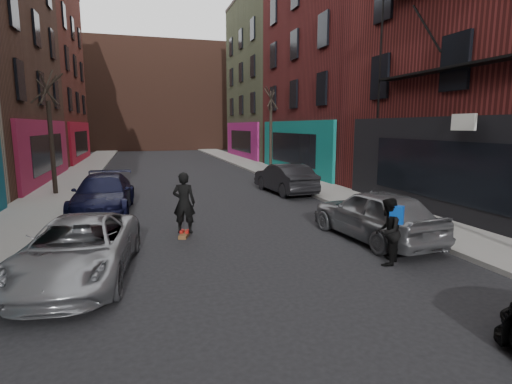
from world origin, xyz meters
TOP-DOWN VIEW (x-y plane):
  - sidewalk_left at (-6.25, 30.00)m, footprint 2.50×84.00m
  - sidewalk_right at (6.25, 30.00)m, footprint 2.50×84.00m
  - buildings_right at (13.50, 16.00)m, footprint 12.00×56.00m
  - building_far at (0.00, 56.00)m, footprint 40.00×10.00m
  - tree_left_far at (-6.20, 18.00)m, footprint 2.00×2.00m
  - tree_right_far at (6.20, 24.00)m, footprint 2.00×2.00m
  - parked_left_far at (-3.75, 6.86)m, footprint 2.61×4.77m
  - parked_left_end at (-3.76, 13.51)m, footprint 2.24×4.95m
  - parked_right_far at (3.87, 7.64)m, footprint 2.16×4.48m
  - parked_right_end at (4.21, 15.86)m, footprint 1.88×4.43m
  - skateboard at (-1.25, 9.53)m, footprint 0.46×0.83m
  - skateboarder at (-1.25, 9.53)m, footprint 0.75×0.61m
  - pedestrian at (3.00, 5.77)m, footprint 0.96×0.95m

SIDE VIEW (x-z plane):
  - skateboard at x=-1.25m, z-range 0.00..0.10m
  - sidewalk_left at x=-6.25m, z-range 0.00..0.13m
  - sidewalk_right at x=6.25m, z-range 0.00..0.13m
  - parked_left_far at x=-3.75m, z-range 0.00..1.27m
  - parked_left_end at x=-3.76m, z-range 0.00..1.41m
  - parked_right_end at x=4.21m, z-range 0.00..1.42m
  - parked_right_far at x=3.87m, z-range 0.00..1.47m
  - pedestrian at x=3.00m, z-range 0.01..1.58m
  - skateboarder at x=-1.25m, z-range 0.10..1.89m
  - tree_left_far at x=-6.20m, z-range 0.13..6.63m
  - tree_right_far at x=6.20m, z-range 0.13..6.93m
  - building_far at x=0.00m, z-range 0.00..14.00m
  - buildings_right at x=13.50m, z-range 0.00..16.00m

